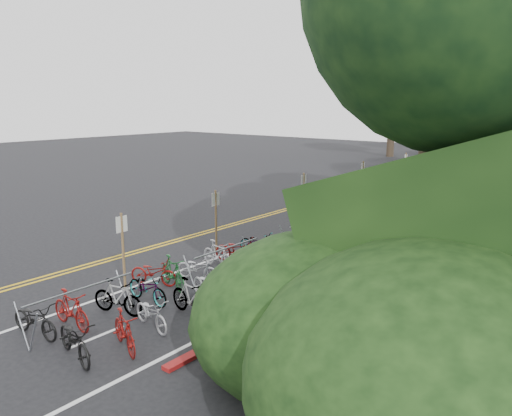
{
  "coord_description": "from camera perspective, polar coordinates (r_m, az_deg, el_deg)",
  "views": [
    {
      "loc": [
        13.49,
        -8.44,
        5.79
      ],
      "look_at": [
        0.28,
        7.82,
        1.3
      ],
      "focal_mm": 35.0,
      "sensor_mm": 36.0,
      "label": 1
    }
  ],
  "objects": [
    {
      "name": "bike_racks_rest",
      "position": [
        24.37,
        12.73,
        0.11
      ],
      "size": [
        1.14,
        23.0,
        1.17
      ],
      "color": "gray",
      "rests_on": "ground"
    },
    {
      "name": "bike_front",
      "position": [
        16.45,
        -11.61,
        -7.19
      ],
      "size": [
        1.13,
        1.72,
        0.85
      ],
      "primitive_type": "imported",
      "rotation": [
        0.0,
        0.0,
        1.95
      ],
      "color": "maroon",
      "rests_on": "ground"
    },
    {
      "name": "bike_rack_front",
      "position": [
        13.66,
        -19.28,
        -9.83
      ],
      "size": [
        1.13,
        3.09,
        1.15
      ],
      "color": "gray",
      "rests_on": "ground"
    },
    {
      "name": "bike_valet",
      "position": [
        15.39,
        -7.35,
        -8.23
      ],
      "size": [
        3.36,
        10.8,
        1.05
      ],
      "color": "black",
      "rests_on": "ground"
    },
    {
      "name": "ground",
      "position": [
        16.93,
        -17.92,
        -8.52
      ],
      "size": [
        120.0,
        120.0,
        0.0
      ],
      "primitive_type": "plane",
      "color": "black",
      "rests_on": "ground"
    },
    {
      "name": "road_markings",
      "position": [
        23.29,
        4.2,
        -2.32
      ],
      "size": [
        7.47,
        80.0,
        0.01
      ],
      "color": "gold",
      "rests_on": "ground"
    },
    {
      "name": "red_curb",
      "position": [
        22.61,
        17.63,
        -3.19
      ],
      "size": [
        0.25,
        28.0,
        0.1
      ],
      "primitive_type": "cube",
      "color": "maroon",
      "rests_on": "ground"
    },
    {
      "name": "signpost_near",
      "position": [
        15.94,
        -14.97,
        -4.27
      ],
      "size": [
        0.08,
        0.4,
        2.47
      ],
      "color": "brown",
      "rests_on": "ground"
    },
    {
      "name": "signposts_rest",
      "position": [
        26.24,
        9.08,
        2.38
      ],
      "size": [
        0.08,
        18.4,
        2.5
      ],
      "color": "brown",
      "rests_on": "ground"
    }
  ]
}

